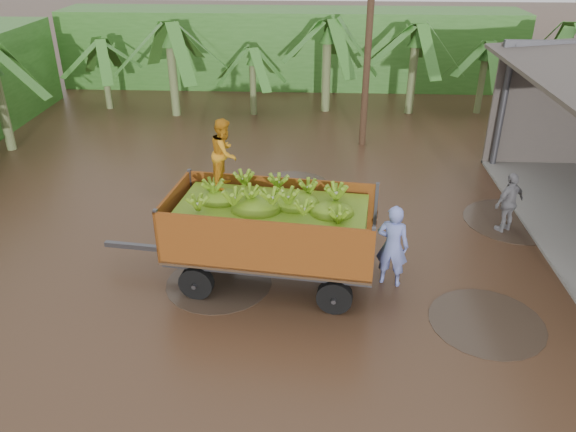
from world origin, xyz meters
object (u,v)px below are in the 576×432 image
object	(u,v)px
man_grey	(509,202)
utility_pole	(370,20)
man_blue	(392,246)
banana_trailer	(271,227)

from	to	relation	value
man_grey	utility_pole	xyz separation A→B (m)	(-3.35, 6.38, 3.56)
man_blue	man_grey	size ratio (longest dim) A/B	1.18
banana_trailer	man_blue	xyz separation A→B (m)	(2.67, 0.01, -0.40)
banana_trailer	man_grey	size ratio (longest dim) A/B	3.87
banana_trailer	man_grey	distance (m)	6.57
banana_trailer	man_blue	size ratio (longest dim) A/B	3.27
banana_trailer	utility_pole	size ratio (longest dim) A/B	0.74
man_blue	utility_pole	bearing A→B (deg)	-72.19
banana_trailer	man_grey	xyz separation A→B (m)	(5.99, 2.64, -0.55)
banana_trailer	man_grey	bearing A→B (deg)	30.84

